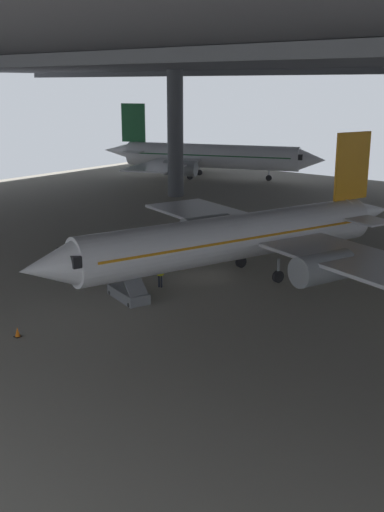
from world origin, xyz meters
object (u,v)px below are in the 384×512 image
(airplane_distant, at_px, (207,156))
(traffic_cone_orange, at_px, (17,332))
(crew_worker_by_stairs, at_px, (160,274))
(boarding_stairs, at_px, (128,289))
(baggage_tug, at_px, (287,236))
(airplane_main, at_px, (241,237))

(airplane_distant, bearing_deg, traffic_cone_orange, -63.22)
(crew_worker_by_stairs, distance_m, airplane_distant, 53.19)
(crew_worker_by_stairs, bearing_deg, airplane_distant, 123.14)
(boarding_stairs, distance_m, crew_worker_by_stairs, 3.21)
(traffic_cone_orange, height_order, baggage_tug, baggage_tug)
(baggage_tug, bearing_deg, crew_worker_by_stairs, -91.64)
(airplane_main, xyz_separation_m, airplane_distant, (-32.41, 39.26, 0.14))
(traffic_cone_orange, relative_size, baggage_tug, 0.24)
(airplane_main, height_order, airplane_distant, airplane_distant)
(airplane_main, xyz_separation_m, baggage_tug, (-2.86, 12.19, -2.73))
(airplane_main, distance_m, traffic_cone_orange, 17.81)
(boarding_stairs, relative_size, airplane_distant, 0.13)
(crew_worker_by_stairs, height_order, airplane_distant, airplane_distant)
(boarding_stairs, bearing_deg, airplane_distant, 121.23)
(crew_worker_by_stairs, relative_size, traffic_cone_orange, 2.93)
(airplane_main, relative_size, boarding_stairs, 7.15)
(crew_worker_by_stairs, xyz_separation_m, airplane_distant, (-29.05, 44.49, 2.39))
(crew_worker_by_stairs, height_order, baggage_tug, crew_worker_by_stairs)
(airplane_main, distance_m, airplane_distant, 50.91)
(crew_worker_by_stairs, height_order, traffic_cone_orange, crew_worker_by_stairs)
(crew_worker_by_stairs, bearing_deg, boarding_stairs, -92.42)
(airplane_main, bearing_deg, traffic_cone_orange, -103.07)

